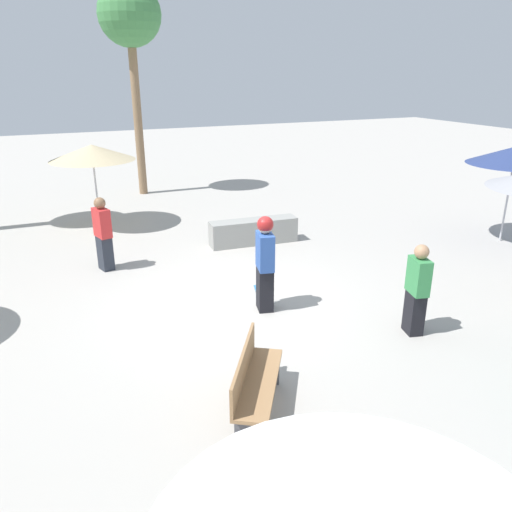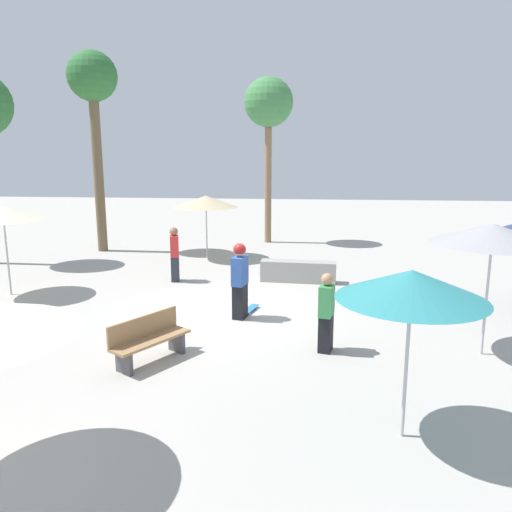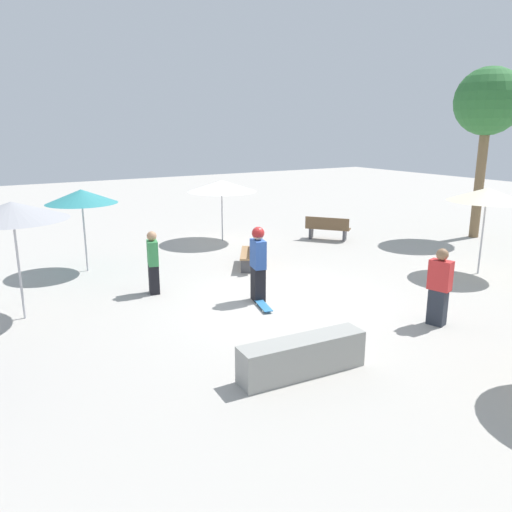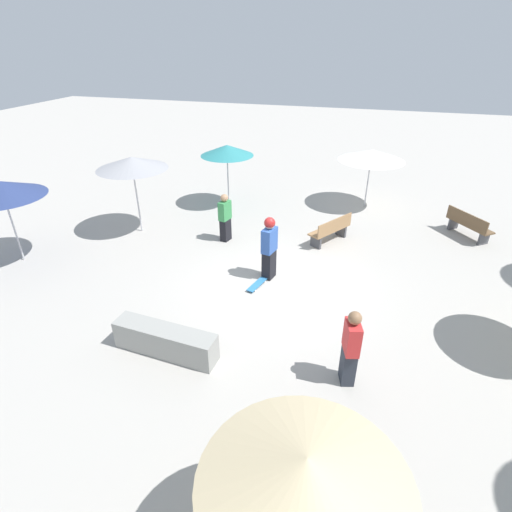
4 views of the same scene
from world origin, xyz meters
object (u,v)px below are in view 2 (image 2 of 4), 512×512
Objects in this scene: shade_umbrella_teal at (412,285)px; palm_tree_left at (93,88)px; concrete_ledge at (298,271)px; skateboard at (250,309)px; palm_tree_far_back at (269,106)px; shade_umbrella_tan at (206,201)px; shade_umbrella_grey at (493,234)px; bystander_watching at (175,255)px; bench_near at (149,339)px; shade_umbrella_cream at (3,213)px; bystander_far at (326,313)px; skater_main at (240,278)px.

shade_umbrella_teal is 15.93m from palm_tree_left.
concrete_ledge is at bearing 10.59° from shade_umbrella_teal.
skateboard is 0.12× the size of palm_tree_far_back.
shade_umbrella_teal is at bearing -156.55° from shade_umbrella_tan.
concrete_ledge is 6.61m from shade_umbrella_grey.
shade_umbrella_tan is 3.63m from bystander_watching.
shade_umbrella_tan is 0.33× the size of palm_tree_far_back.
shade_umbrella_grey reaches higher than bench_near.
bystander_watching is (1.88, -4.10, -1.41)m from shade_umbrella_cream.
skateboard is 7.05m from shade_umbrella_cream.
shade_umbrella_grey is 1.55× the size of bystander_watching.
skater_main is at bearing -119.11° from bystander_far.
concrete_ledge is 0.97× the size of shade_umbrella_teal.
palm_tree_far_back reaches higher than bystander_far.
palm_tree_far_back reaches higher than shade_umbrella_tan.
bench_near is 5.00m from shade_umbrella_teal.
palm_tree_far_back is (8.80, -6.39, 3.45)m from shade_umbrella_cream.
palm_tree_left is at bearing -0.44° from shade_umbrella_cream.
skateboard is at bearing -173.67° from bench_near.
shade_umbrella_teal reaches higher than bench_near.
shade_umbrella_tan is (3.12, 3.38, 1.76)m from concrete_ledge.
shade_umbrella_grey is 1.05× the size of shade_umbrella_cream.
bystander_far is (0.80, -3.27, 0.36)m from bench_near.
bystander_far is (-3.16, -8.40, -1.45)m from shade_umbrella_cream.
shade_umbrella_teal is at bearing 95.86° from bench_near.
concrete_ledge is 4.93m from shade_umbrella_tan.
skater_main is at bearing -175.05° from bench_near.
shade_umbrella_cream is 0.32× the size of palm_tree_left.
skateboard is 0.50× the size of bystander_watching.
shade_umbrella_grey is at bearing -34.09° from shade_umbrella_teal.
bench_near is 5.94m from bystander_watching.
concrete_ledge is 10.53m from palm_tree_left.
skateboard is (0.52, -0.18, -0.90)m from skater_main.
palm_tree_far_back is at bearing -156.19° from bystander_far.
shade_umbrella_cream is at bearing 144.00° from palm_tree_far_back.
shade_umbrella_tan is (9.23, 0.71, 1.65)m from bench_near.
palm_tree_far_back is (14.86, 2.93, 3.53)m from shade_umbrella_teal.
skater_main is 6.74m from shade_umbrella_cream.
bystander_watching is (-0.27, 3.69, 0.50)m from concrete_ledge.
skater_main is 11.19m from palm_tree_far_back.
shade_umbrella_teal reaches higher than shade_umbrella_tan.
concrete_ledge is at bearing -168.13° from palm_tree_far_back.
skater_main reaches higher than bystander_watching.
bench_near is at bearing -5.54° from bystander_watching.
bench_near is 0.97× the size of bystander_watching.
palm_tree_far_back is at bearing 22.91° from shade_umbrella_grey.
shade_umbrella_cream reaches higher than skateboard.
palm_tree_far_back reaches higher than shade_umbrella_teal.
bystander_far reaches higher than concrete_ledge.
skater_main is 2.99m from bench_near.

